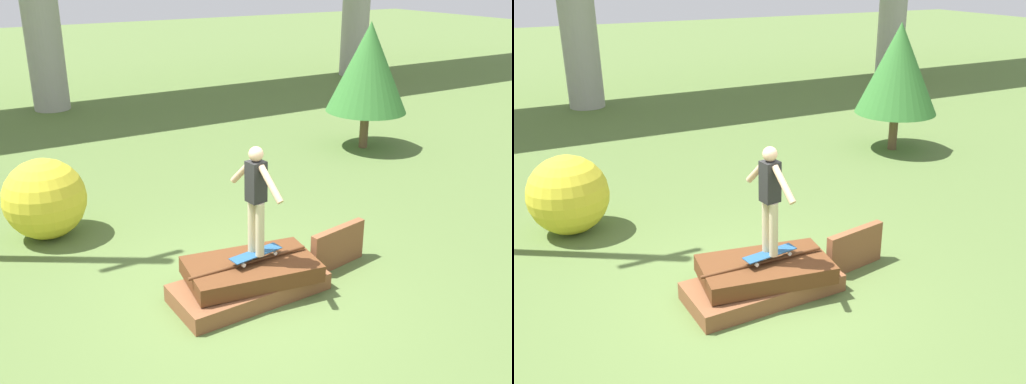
% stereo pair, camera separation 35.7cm
% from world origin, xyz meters
% --- Properties ---
extents(ground_plane, '(80.00, 80.00, 0.00)m').
position_xyz_m(ground_plane, '(0.00, 0.00, 0.00)').
color(ground_plane, '#567038').
extents(scrap_pile, '(2.16, 1.21, 0.54)m').
position_xyz_m(scrap_pile, '(0.03, 0.02, 0.24)').
color(scrap_pile, brown).
rests_on(scrap_pile, ground_plane).
extents(scrap_plank_loose, '(1.05, 0.30, 0.64)m').
position_xyz_m(scrap_plank_loose, '(1.56, 0.05, 0.32)').
color(scrap_plank_loose, brown).
rests_on(scrap_plank_loose, ground_plane).
extents(skateboard, '(0.80, 0.30, 0.09)m').
position_xyz_m(skateboard, '(0.12, 0.01, 0.61)').
color(skateboard, '#23517F').
rests_on(skateboard, scrap_pile).
extents(skater, '(0.25, 1.06, 1.51)m').
position_xyz_m(skater, '(0.12, 0.01, 1.49)').
color(skater, '#C6B78E').
rests_on(skater, skateboard).
extents(tree_behind_left, '(1.96, 1.96, 3.06)m').
position_xyz_m(tree_behind_left, '(5.87, 4.56, 1.99)').
color(tree_behind_left, brown).
rests_on(tree_behind_left, ground_plane).
extents(bush_yellow_flowering, '(1.35, 1.35, 1.35)m').
position_xyz_m(bush_yellow_flowering, '(-2.00, 3.32, 0.68)').
color(bush_yellow_flowering, gold).
rests_on(bush_yellow_flowering, ground_plane).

